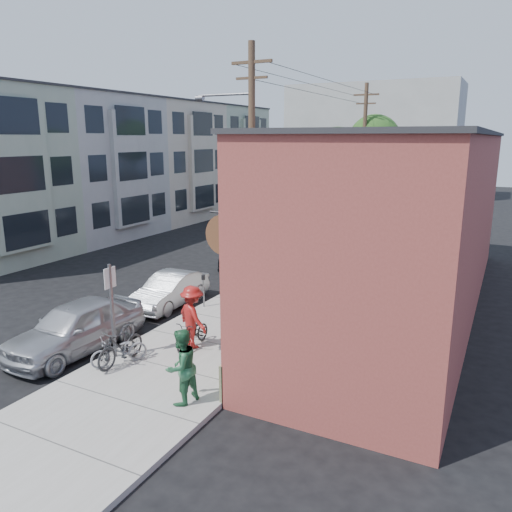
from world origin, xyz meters
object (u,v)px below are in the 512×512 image
at_px(tree_bare, 279,223).
at_px(car_4, 330,219).
at_px(car_2, 255,250).
at_px(car_3, 302,231).
at_px(parked_bike_a, 121,346).
at_px(utility_pole_near, 251,162).
at_px(patron_green, 181,367).
at_px(parking_meter_far, 289,245).
at_px(tree_leafy_far, 374,141).
at_px(bus, 315,195).
at_px(patron_grey, 280,308).
at_px(tree_leafy_mid, 337,163).
at_px(sign_post, 112,302).
at_px(car_0, 76,327).
at_px(cyclist, 192,317).
at_px(parking_meter_near, 203,285).
at_px(car_1, 170,290).
at_px(patio_chair_b, 251,344).
at_px(parked_bike_b, 119,351).
at_px(patio_chair_a, 249,348).

relative_size(tree_bare, car_4, 1.19).
height_order(car_2, car_3, car_2).
relative_size(parked_bike_a, car_4, 0.44).
distance_m(utility_pole_near, patron_green, 11.19).
height_order(parking_meter_far, tree_leafy_far, tree_leafy_far).
distance_m(parking_meter_far, bus, 18.49).
height_order(patron_grey, parked_bike_a, patron_grey).
bearing_deg(parked_bike_a, tree_leafy_mid, 91.46).
distance_m(utility_pole_near, tree_leafy_mid, 10.33).
bearing_deg(patron_grey, bus, -137.26).
bearing_deg(sign_post, tree_leafy_mid, 88.63).
height_order(sign_post, car_0, sign_post).
height_order(tree_leafy_mid, car_4, tree_leafy_mid).
relative_size(car_0, bus, 0.41).
height_order(tree_bare, car_3, tree_bare).
relative_size(cyclist, car_3, 0.41).
xyz_separation_m(tree_leafy_mid, car_2, (-2.00, -6.81, -4.15)).
height_order(car_0, car_4, car_0).
height_order(utility_pole_near, car_4, utility_pole_near).
xyz_separation_m(tree_bare, tree_leafy_mid, (0.00, 8.22, 2.33)).
xyz_separation_m(parking_meter_near, car_1, (-1.45, -0.16, -0.34)).
distance_m(car_2, car_4, 11.90).
xyz_separation_m(utility_pole_near, tree_leafy_far, (0.41, 19.06, 0.73)).
height_order(car_0, car_3, car_0).
relative_size(patio_chair_b, car_0, 0.19).
height_order(patio_chair_b, parked_bike_b, patio_chair_b).
relative_size(parked_bike_b, car_2, 0.31).
bearing_deg(car_3, bus, 103.73).
xyz_separation_m(patio_chair_b, patron_green, (-0.35, -2.96, 0.50)).
height_order(tree_leafy_far, car_3, tree_leafy_far).
xyz_separation_m(parking_meter_near, parked_bike_b, (0.59, -5.29, -0.41)).
relative_size(utility_pole_near, parked_bike_a, 5.57).
distance_m(cyclist, parked_bike_a, 2.27).
bearing_deg(tree_leafy_far, bus, 150.55).
distance_m(tree_leafy_far, car_0, 28.16).
bearing_deg(patron_grey, car_3, -136.22).
bearing_deg(car_4, parked_bike_a, -89.28).
bearing_deg(parked_bike_a, patio_chair_a, 29.13).
bearing_deg(parking_meter_far, parking_meter_near, -90.00).
relative_size(tree_bare, patron_green, 2.59).
bearing_deg(patio_chair_a, utility_pole_near, 126.10).
height_order(car_4, bus, bus).
height_order(patron_green, car_0, patron_green).
xyz_separation_m(tree_leafy_mid, tree_leafy_far, (-0.00, 8.75, 1.23)).
bearing_deg(patio_chair_a, parked_bike_a, -143.39).
xyz_separation_m(patron_grey, car_1, (-5.11, 0.91, -0.38)).
xyz_separation_m(parking_meter_near, car_0, (-1.45, -4.92, -0.20)).
relative_size(parked_bike_a, bus, 0.16).
relative_size(parking_meter_near, car_1, 0.32).
relative_size(patio_chair_b, parked_bike_b, 0.55).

